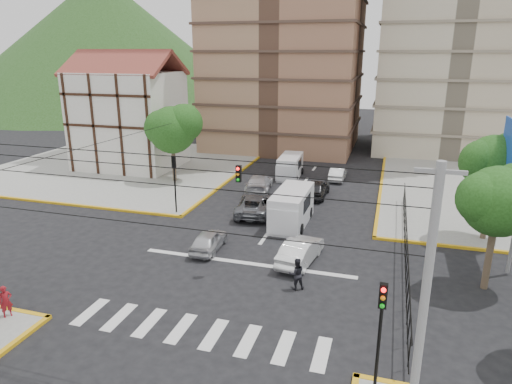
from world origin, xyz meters
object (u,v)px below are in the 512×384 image
at_px(traffic_light_nw, 174,175).
at_px(car_white_front_right, 301,251).
at_px(van_left_lane, 290,167).
at_px(car_silver_front_left, 209,240).
at_px(pedestrian_crosswalk, 296,274).
at_px(pedestrian_sw_corner, 6,301).
at_px(traffic_light_se, 381,321).
at_px(van_right_lane, 291,209).

height_order(traffic_light_nw, car_white_front_right, traffic_light_nw).
distance_m(traffic_light_nw, van_left_lane, 14.23).
height_order(traffic_light_nw, car_silver_front_left, traffic_light_nw).
bearing_deg(pedestrian_crosswalk, van_left_lane, -102.36).
distance_m(van_left_lane, car_silver_front_left, 18.22).
bearing_deg(car_white_front_right, car_silver_front_left, 7.78).
height_order(pedestrian_sw_corner, pedestrian_crosswalk, pedestrian_crosswalk).
xyz_separation_m(car_silver_front_left, car_white_front_right, (5.88, -0.08, 0.09)).
xyz_separation_m(traffic_light_se, pedestrian_crosswalk, (-4.34, 6.86, -2.25)).
bearing_deg(van_right_lane, traffic_light_se, -66.39).
bearing_deg(pedestrian_crosswalk, pedestrian_sw_corner, 2.39).
xyz_separation_m(traffic_light_se, traffic_light_nw, (-15.60, 15.60, 0.00)).
xyz_separation_m(traffic_light_se, van_left_lane, (-9.53, 28.31, -2.06)).
relative_size(traffic_light_nw, van_left_lane, 0.90).
bearing_deg(pedestrian_crosswalk, van_right_lane, -101.58).
bearing_deg(car_silver_front_left, car_white_front_right, 177.20).
bearing_deg(car_silver_front_left, traffic_light_nw, -49.85).
distance_m(pedestrian_sw_corner, pedestrian_crosswalk, 14.04).
xyz_separation_m(traffic_light_se, car_white_front_right, (-4.76, 10.04, -2.37)).
distance_m(van_left_lane, pedestrian_crosswalk, 22.07).
bearing_deg(traffic_light_se, pedestrian_crosswalk, 122.35).
xyz_separation_m(traffic_light_nw, car_white_front_right, (10.84, -5.56, -2.37)).
relative_size(traffic_light_nw, pedestrian_sw_corner, 2.86).
distance_m(van_right_lane, car_white_front_right, 6.06).
bearing_deg(traffic_light_se, traffic_light_nw, 135.00).
relative_size(van_right_lane, van_left_lane, 1.14).
bearing_deg(pedestrian_sw_corner, van_right_lane, 2.19).
height_order(van_right_lane, pedestrian_crosswalk, van_right_lane).
bearing_deg(traffic_light_nw, car_silver_front_left, -47.86).
bearing_deg(pedestrian_sw_corner, traffic_light_se, -55.61).
xyz_separation_m(traffic_light_nw, van_left_lane, (6.07, 12.71, -2.06)).
xyz_separation_m(van_right_lane, van_left_lane, (-2.90, 12.53, -0.17)).
distance_m(traffic_light_se, van_left_lane, 29.94).
height_order(traffic_light_nw, van_right_lane, traffic_light_nw).
bearing_deg(traffic_light_nw, traffic_light_se, -45.00).
distance_m(traffic_light_nw, pedestrian_sw_corner, 15.60).
bearing_deg(car_silver_front_left, traffic_light_se, 134.45).
relative_size(traffic_light_se, car_white_front_right, 0.98).
bearing_deg(traffic_light_nw, car_white_front_right, -27.16).
height_order(traffic_light_se, pedestrian_sw_corner, traffic_light_se).
bearing_deg(car_white_front_right, traffic_light_se, 123.98).
bearing_deg(pedestrian_sw_corner, van_left_lane, 20.75).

